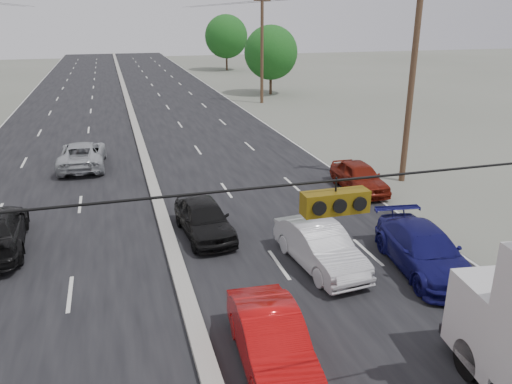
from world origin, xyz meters
TOP-DOWN VIEW (x-y plane):
  - road_surface at (0.00, 30.00)m, footprint 20.00×160.00m
  - center_median at (0.00, 30.00)m, footprint 0.50×160.00m
  - utility_pole_right_b at (12.50, 15.00)m, footprint 1.60×0.30m
  - utility_pole_right_c at (12.50, 40.00)m, footprint 1.60×0.30m
  - traffic_signals at (1.40, 0.00)m, footprint 25.00×0.30m
  - tree_right_mid at (15.00, 45.00)m, footprint 5.60×5.60m
  - tree_right_far at (16.00, 70.00)m, footprint 6.40×6.40m
  - red_sedan at (1.55, 3.11)m, footprint 1.72×4.35m
  - queue_car_a at (1.40, 11.12)m, footprint 2.04×4.34m
  - queue_car_b at (4.70, 7.53)m, footprint 1.96×4.54m
  - queue_car_d at (7.94, 6.34)m, footprint 2.65×5.16m
  - queue_car_e at (9.60, 14.19)m, footprint 1.76×4.15m
  - oncoming_far at (-3.43, 22.11)m, footprint 2.58×5.28m

SIDE VIEW (x-z plane):
  - road_surface at x=0.00m, z-range -0.01..0.01m
  - center_median at x=0.00m, z-range 0.00..0.20m
  - queue_car_e at x=9.60m, z-range 0.00..1.40m
  - red_sedan at x=1.55m, z-range 0.00..1.41m
  - queue_car_d at x=7.94m, z-range 0.00..1.43m
  - queue_car_a at x=1.40m, z-range 0.00..1.44m
  - oncoming_far at x=-3.43m, z-range 0.00..1.45m
  - queue_car_b at x=4.70m, z-range 0.00..1.45m
  - tree_right_mid at x=15.00m, z-range 0.77..7.91m
  - tree_right_far at x=16.00m, z-range 0.88..9.04m
  - utility_pole_right_b at x=12.50m, z-range 0.11..10.11m
  - utility_pole_right_c at x=12.50m, z-range 0.11..10.11m
  - traffic_signals at x=1.40m, z-range 5.22..5.77m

